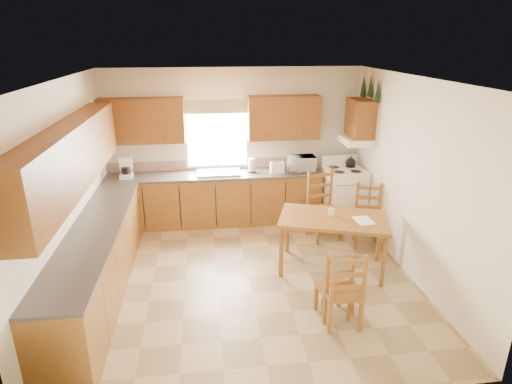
{
  "coord_description": "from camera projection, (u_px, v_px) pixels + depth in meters",
  "views": [
    {
      "loc": [
        -0.55,
        -5.22,
        3.16
      ],
      "look_at": [
        0.15,
        0.3,
        1.15
      ],
      "focal_mm": 30.0,
      "sensor_mm": 36.0,
      "label": 1
    }
  ],
  "objects": [
    {
      "name": "wall_left",
      "position": [
        67.0,
        193.0,
        5.29
      ],
      "size": [
        4.5,
        4.5,
        0.0
      ],
      "primitive_type": "plane",
      "color": "silver",
      "rests_on": "floor"
    },
    {
      "name": "paper_towel",
      "position": [
        251.0,
        165.0,
        7.53
      ],
      "size": [
        0.12,
        0.12,
        0.25
      ],
      "primitive_type": "cylinder",
      "rotation": [
        0.0,
        0.0,
        0.16
      ],
      "color": "white",
      "rests_on": "counter_back"
    },
    {
      "name": "table_paper",
      "position": [
        364.0,
        220.0,
        5.87
      ],
      "size": [
        0.25,
        0.32,
        0.0
      ],
      "primitive_type": "cube",
      "rotation": [
        0.0,
        0.0,
        0.07
      ],
      "color": "white",
      "rests_on": "dining_table"
    },
    {
      "name": "microwave",
      "position": [
        301.0,
        163.0,
        7.61
      ],
      "size": [
        0.45,
        0.33,
        0.27
      ],
      "primitive_type": "imported",
      "rotation": [
        0.0,
        0.0,
        0.02
      ],
      "color": "white",
      "rests_on": "counter_back"
    },
    {
      "name": "pine_decal_b",
      "position": [
        370.0,
        86.0,
        6.99
      ],
      "size": [
        0.22,
        0.22,
        0.36
      ],
      "primitive_type": "cone",
      "color": "black",
      "rests_on": "wall_right"
    },
    {
      "name": "lower_cab_back",
      "position": [
        215.0,
        199.0,
        7.64
      ],
      "size": [
        3.75,
        0.6,
        0.88
      ],
      "primitive_type": "cube",
      "color": "brown",
      "rests_on": "floor"
    },
    {
      "name": "lower_cab_left",
      "position": [
        99.0,
        263.0,
        5.49
      ],
      "size": [
        0.6,
        3.6,
        0.88
      ],
      "primitive_type": "cube",
      "color": "brown",
      "rests_on": "floor"
    },
    {
      "name": "sink_basin",
      "position": [
        219.0,
        173.0,
        7.48
      ],
      "size": [
        0.75,
        0.45,
        0.04
      ],
      "primitive_type": "cube",
      "color": "silver",
      "rests_on": "counter_back"
    },
    {
      "name": "toaster",
      "position": [
        277.0,
        168.0,
        7.5
      ],
      "size": [
        0.24,
        0.16,
        0.19
      ],
      "primitive_type": "cube",
      "rotation": [
        0.0,
        0.0,
        0.06
      ],
      "color": "white",
      "rests_on": "counter_back"
    },
    {
      "name": "upper_cab_left",
      "position": [
        71.0,
        157.0,
        4.99
      ],
      "size": [
        0.33,
        3.6,
        0.75
      ],
      "primitive_type": "cube",
      "color": "brown",
      "rests_on": "wall_left"
    },
    {
      "name": "wall_front",
      "position": [
        277.0,
        276.0,
        3.45
      ],
      "size": [
        4.5,
        4.5,
        0.0
      ],
      "primitive_type": "plane",
      "color": "silver",
      "rests_on": "floor"
    },
    {
      "name": "dining_table",
      "position": [
        332.0,
        243.0,
        6.11
      ],
      "size": [
        1.68,
        1.27,
        0.8
      ],
      "primitive_type": "cube",
      "rotation": [
        0.0,
        0.0,
        -0.32
      ],
      "color": "brown",
      "rests_on": "floor"
    },
    {
      "name": "range_hood",
      "position": [
        355.0,
        140.0,
        7.27
      ],
      "size": [
        0.44,
        0.62,
        0.12
      ],
      "primitive_type": "cube",
      "color": "white",
      "rests_on": "wall_right"
    },
    {
      "name": "ceiling",
      "position": [
        247.0,
        79.0,
        5.09
      ],
      "size": [
        4.5,
        4.5,
        0.0
      ],
      "primitive_type": "plane",
      "color": "#925523",
      "rests_on": "floor"
    },
    {
      "name": "window_pane",
      "position": [
        217.0,
        135.0,
        7.52
      ],
      "size": [
        1.05,
        0.01,
        1.1
      ],
      "primitive_type": "cube",
      "color": "white",
      "rests_on": "wall_back"
    },
    {
      "name": "upper_cab_stove",
      "position": [
        360.0,
        118.0,
        7.15
      ],
      "size": [
        0.33,
        0.62,
        0.62
      ],
      "primitive_type": "cube",
      "color": "brown",
      "rests_on": "wall_right"
    },
    {
      "name": "floor",
      "position": [
        248.0,
        276.0,
        6.01
      ],
      "size": [
        4.5,
        4.5,
        0.0
      ],
      "primitive_type": "plane",
      "color": "#A1885B",
      "rests_on": "ground"
    },
    {
      "name": "pine_decal_c",
      "position": [
        363.0,
        86.0,
        7.3
      ],
      "size": [
        0.22,
        0.22,
        0.36
      ],
      "primitive_type": "cone",
      "color": "black",
      "rests_on": "wall_right"
    },
    {
      "name": "pine_decal_a",
      "position": [
        378.0,
        91.0,
        6.7
      ],
      "size": [
        0.22,
        0.22,
        0.36
      ],
      "primitive_type": "cone",
      "color": "black",
      "rests_on": "wall_right"
    },
    {
      "name": "stove",
      "position": [
        343.0,
        197.0,
        7.6
      ],
      "size": [
        0.7,
        0.72,
        0.99
      ],
      "primitive_type": "cube",
      "rotation": [
        0.0,
        0.0,
        0.05
      ],
      "color": "white",
      "rests_on": "floor"
    },
    {
      "name": "coffeemaker",
      "position": [
        126.0,
        169.0,
        7.22
      ],
      "size": [
        0.19,
        0.23,
        0.32
      ],
      "primitive_type": "cube",
      "rotation": [
        0.0,
        0.0,
        -0.01
      ],
      "color": "white",
      "rests_on": "counter_back"
    },
    {
      "name": "chair_near_left",
      "position": [
        343.0,
        287.0,
        4.87
      ],
      "size": [
        0.44,
        0.42,
        0.98
      ],
      "primitive_type": "cube",
      "rotation": [
        0.0,
        0.0,
        3.07
      ],
      "color": "brown",
      "rests_on": "floor"
    },
    {
      "name": "chair_far_right",
      "position": [
        368.0,
        217.0,
        6.74
      ],
      "size": [
        0.51,
        0.5,
        1.0
      ],
      "primitive_type": "cube",
      "rotation": [
        0.0,
        0.0,
        -0.27
      ],
      "color": "brown",
      "rests_on": "floor"
    },
    {
      "name": "table_card",
      "position": [
        331.0,
        212.0,
        6.02
      ],
      "size": [
        0.09,
        0.03,
        0.11
      ],
      "primitive_type": "cube",
      "rotation": [
        0.0,
        0.0,
        -0.13
      ],
      "color": "white",
      "rests_on": "dining_table"
    },
    {
      "name": "chair_far_left",
      "position": [
        325.0,
        206.0,
        6.99
      ],
      "size": [
        0.56,
        0.54,
        1.13
      ],
      "primitive_type": "cube",
      "rotation": [
        0.0,
        0.0,
        0.22
      ],
      "color": "brown",
      "rests_on": "floor"
    },
    {
      "name": "upper_cab_back_right",
      "position": [
        284.0,
        118.0,
        7.43
      ],
      "size": [
        1.25,
        0.33,
        0.75
      ],
      "primitive_type": "cube",
      "color": "brown",
      "rests_on": "wall_back"
    },
    {
      "name": "upper_cab_back_left",
      "position": [
        142.0,
        121.0,
        7.14
      ],
      "size": [
        1.41,
        0.33,
        0.75
      ],
      "primitive_type": "cube",
      "color": "brown",
      "rests_on": "wall_back"
    },
    {
      "name": "wall_back",
      "position": [
        234.0,
        145.0,
        7.65
      ],
      "size": [
        4.5,
        4.5,
        0.0
      ],
      "primitive_type": "plane",
      "color": "silver",
      "rests_on": "floor"
    },
    {
      "name": "chair_near_right",
      "position": [
        334.0,
        283.0,
        5.04
      ],
      "size": [
        0.4,
        0.38,
        0.87
      ],
      "primitive_type": "cube",
      "rotation": [
        0.0,
        0.0,
        3.25
      ],
      "color": "brown",
      "rests_on": "floor"
    },
    {
      "name": "window_valance",
      "position": [
        216.0,
        107.0,
        7.32
      ],
      "size": [
        1.19,
        0.01,
        0.24
      ],
      "primitive_type": "cube",
      "color": "#3B5B2F",
      "rests_on": "wall_back"
    },
    {
      "name": "counter_left",
      "position": [
        94.0,
        230.0,
        5.33
      ],
      "size": [
        0.63,
        3.6,
        0.04
      ],
      "primitive_type": "cube",
      "color": "#4B4440",
      "rests_on": "lower_cab_left"
    },
    {
      "name": "backsplash",
      "position": [
        214.0,
        164.0,
        7.71
      ],
      "size": [
        3.75,
        0.01,
        0.18
      ],
      "primitive_type": "cube",
      "color": "gray",
      "rests_on": "counter_back"
    },
    {
      "name": "wall_right",
      "position": [
        412.0,
        179.0,
        5.82
      ],
      "size": [
        4.5,
        4.5,
        0.0
      ],
      "primitive_type": "plane",
      "color": "silver",
      "rests_on": "floor"
    },
    {
      "name": "counter_back",
      "position": [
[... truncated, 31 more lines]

